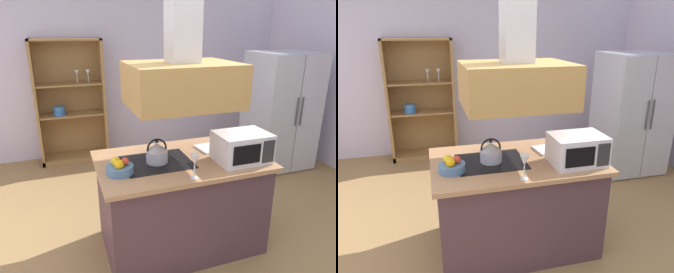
# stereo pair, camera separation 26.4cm
# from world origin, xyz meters

# --- Properties ---
(ground_plane) EXTENTS (7.80, 7.80, 0.00)m
(ground_plane) POSITION_xyz_m (0.00, 0.00, 0.00)
(ground_plane) COLOR olive
(wall_back) EXTENTS (6.00, 0.12, 2.70)m
(wall_back) POSITION_xyz_m (0.00, 3.00, 1.35)
(wall_back) COLOR silver
(wall_back) RESTS_ON ground
(kitchen_island) EXTENTS (1.51, 0.95, 0.90)m
(kitchen_island) POSITION_xyz_m (0.08, 0.22, 0.45)
(kitchen_island) COLOR #4C3339
(kitchen_island) RESTS_ON ground
(range_hood) EXTENTS (0.90, 0.70, 1.30)m
(range_hood) POSITION_xyz_m (0.08, 0.22, 1.70)
(range_hood) COLOR #B38845
(refrigerator) EXTENTS (0.90, 0.78, 1.71)m
(refrigerator) POSITION_xyz_m (2.18, 1.50, 0.86)
(refrigerator) COLOR #B3BBC7
(refrigerator) RESTS_ON ground
(dish_cabinet) EXTENTS (1.02, 0.40, 1.88)m
(dish_cabinet) POSITION_xyz_m (-0.74, 2.78, 0.84)
(dish_cabinet) COLOR olive
(dish_cabinet) RESTS_ON ground
(kettle) EXTENTS (0.20, 0.20, 0.22)m
(kettle) POSITION_xyz_m (-0.15, 0.22, 0.99)
(kettle) COLOR #B4B7C6
(kettle) RESTS_ON kitchen_island
(cutting_board) EXTENTS (0.36, 0.28, 0.02)m
(cutting_board) POSITION_xyz_m (0.49, 0.36, 0.91)
(cutting_board) COLOR white
(cutting_board) RESTS_ON kitchen_island
(microwave) EXTENTS (0.46, 0.35, 0.26)m
(microwave) POSITION_xyz_m (0.57, 0.00, 1.03)
(microwave) COLOR silver
(microwave) RESTS_ON kitchen_island
(wine_glass_on_counter) EXTENTS (0.08, 0.08, 0.21)m
(wine_glass_on_counter) POSITION_xyz_m (0.03, -0.18, 1.05)
(wine_glass_on_counter) COLOR silver
(wine_glass_on_counter) RESTS_ON kitchen_island
(fruit_bowl) EXTENTS (0.22, 0.22, 0.14)m
(fruit_bowl) POSITION_xyz_m (-0.50, 0.10, 0.95)
(fruit_bowl) COLOR #4C7299
(fruit_bowl) RESTS_ON kitchen_island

